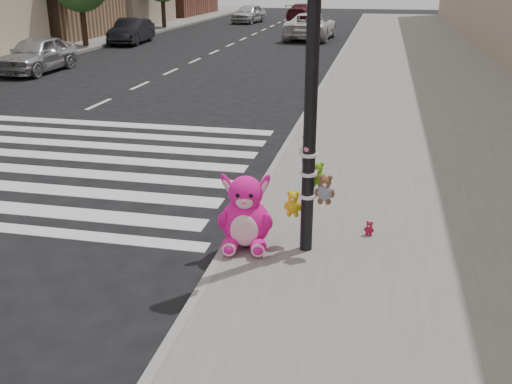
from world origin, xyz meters
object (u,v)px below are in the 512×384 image
(red_teddy, at_px, (369,228))
(car_white_near, at_px, (310,26))
(car_silver_far, at_px, (37,54))
(signal_pole, at_px, (311,123))
(car_dark_far, at_px, (132,31))
(pink_bunny, at_px, (245,217))

(red_teddy, bearing_deg, car_white_near, 110.00)
(red_teddy, height_order, car_silver_far, car_silver_far)
(signal_pole, height_order, car_dark_far, signal_pole)
(car_dark_far, bearing_deg, red_teddy, -63.97)
(signal_pole, relative_size, red_teddy, 19.25)
(signal_pole, relative_size, car_silver_far, 1.02)
(car_silver_far, height_order, car_dark_far, car_silver_far)
(car_white_near, bearing_deg, pink_bunny, 97.62)
(pink_bunny, distance_m, car_white_near, 27.02)
(car_silver_far, bearing_deg, signal_pole, -48.09)
(pink_bunny, relative_size, car_dark_far, 0.26)
(car_silver_far, relative_size, car_white_near, 0.75)
(red_teddy, bearing_deg, car_silver_far, 146.97)
(signal_pole, height_order, car_white_near, signal_pole)
(car_silver_far, bearing_deg, pink_bunny, -50.28)
(signal_pole, relative_size, pink_bunny, 3.89)
(signal_pole, distance_m, car_white_near, 27.04)
(pink_bunny, xyz_separation_m, car_dark_far, (-11.60, 22.77, 0.10))
(signal_pole, relative_size, car_white_near, 0.76)
(car_silver_far, xyz_separation_m, car_white_near, (8.68, 13.82, 0.06))
(signal_pole, distance_m, pink_bunny, 1.51)
(car_dark_far, xyz_separation_m, car_white_near, (9.10, 4.14, 0.07))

